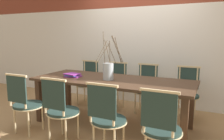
# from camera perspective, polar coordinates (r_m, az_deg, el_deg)

# --- Properties ---
(ground_plane) EXTENTS (16.00, 16.00, 0.00)m
(ground_plane) POSITION_cam_1_polar(r_m,az_deg,el_deg) (3.74, 0.00, -14.05)
(ground_plane) COLOR #A87F51
(wall_rear) EXTENTS (12.00, 0.06, 3.20)m
(wall_rear) POSITION_cam_1_polar(r_m,az_deg,el_deg) (4.73, 7.44, 10.58)
(wall_rear) COLOR silver
(wall_rear) RESTS_ON ground_plane
(dining_table) EXTENTS (2.58, 1.00, 0.77)m
(dining_table) POSITION_cam_1_polar(r_m,az_deg,el_deg) (3.53, 0.00, -3.87)
(dining_table) COLOR #422B1C
(dining_table) RESTS_ON ground_plane
(chair_near_leftend) EXTENTS (0.46, 0.46, 0.93)m
(chair_near_leftend) POSITION_cam_1_polar(r_m,az_deg,el_deg) (3.53, -21.75, -7.74)
(chair_near_leftend) COLOR #233833
(chair_near_leftend) RESTS_ON ground_plane
(chair_near_left) EXTENTS (0.46, 0.46, 0.93)m
(chair_near_left) POSITION_cam_1_polar(r_m,az_deg,el_deg) (3.09, -13.24, -9.71)
(chair_near_left) COLOR #233833
(chair_near_left) RESTS_ON ground_plane
(chair_near_center) EXTENTS (0.46, 0.46, 0.93)m
(chair_near_center) POSITION_cam_1_polar(r_m,az_deg,el_deg) (2.72, -1.31, -12.07)
(chair_near_center) COLOR #233833
(chair_near_center) RESTS_ON ground_plane
(chair_near_right) EXTENTS (0.46, 0.46, 0.93)m
(chair_near_right) POSITION_cam_1_polar(r_m,az_deg,el_deg) (2.51, 12.66, -14.15)
(chair_near_right) COLOR #233833
(chair_near_right) RESTS_ON ground_plane
(chair_far_leftend) EXTENTS (0.46, 0.46, 0.93)m
(chair_far_leftend) POSITION_cam_1_polar(r_m,az_deg,el_deg) (4.77, -6.42, -2.85)
(chair_far_leftend) COLOR #233833
(chair_far_leftend) RESTS_ON ground_plane
(chair_far_left) EXTENTS (0.46, 0.46, 0.93)m
(chair_far_left) POSITION_cam_1_polar(r_m,az_deg,el_deg) (4.46, 0.88, -3.64)
(chair_far_left) COLOR #233833
(chair_far_left) RESTS_ON ground_plane
(chair_far_center) EXTENTS (0.46, 0.46, 0.93)m
(chair_far_center) POSITION_cam_1_polar(r_m,az_deg,el_deg) (4.23, 8.82, -4.42)
(chair_far_center) COLOR #233833
(chair_far_center) RESTS_ON ground_plane
(chair_far_right) EXTENTS (0.46, 0.46, 0.93)m
(chair_far_right) POSITION_cam_1_polar(r_m,az_deg,el_deg) (4.09, 18.92, -5.30)
(chair_far_right) COLOR #233833
(chair_far_right) RESTS_ON ground_plane
(vase_centerpiece) EXTENTS (0.38, 0.37, 0.76)m
(vase_centerpiece) POSITION_cam_1_polar(r_m,az_deg,el_deg) (3.44, -0.98, -0.22)
(vase_centerpiece) COLOR #B2BCC1
(vase_centerpiece) RESTS_ON dining_table
(book_stack) EXTENTS (0.28, 0.23, 0.06)m
(book_stack) POSITION_cam_1_polar(r_m,az_deg,el_deg) (3.77, -10.26, -1.35)
(book_stack) COLOR #842D8C
(book_stack) RESTS_ON dining_table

